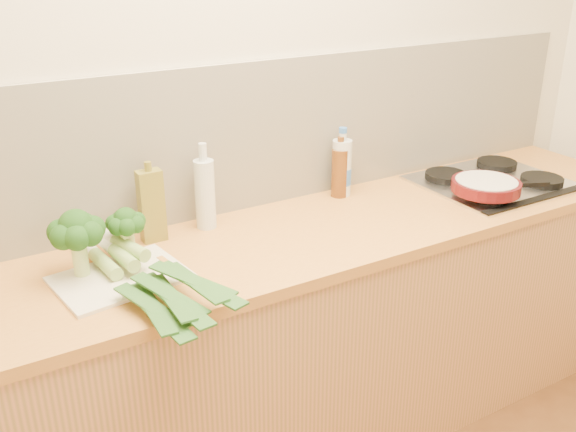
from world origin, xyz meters
TOP-DOWN VIEW (x-y plane):
  - room_shell at (0.00, 1.49)m, footprint 3.50×3.50m
  - counter at (0.00, 1.20)m, footprint 3.20×0.62m
  - gas_hob at (1.02, 1.20)m, footprint 0.58×0.50m
  - chopping_board at (-0.55, 1.18)m, footprint 0.40×0.32m
  - broccoli_left at (-0.64, 1.25)m, footprint 0.16×0.17m
  - broccoli_right at (-0.49, 1.28)m, footprint 0.12×0.12m
  - leek_front at (-0.57, 1.17)m, footprint 0.14×0.73m
  - leek_mid at (-0.51, 1.14)m, footprint 0.15×0.66m
  - leek_back at (-0.48, 1.16)m, footprint 0.24×0.68m
  - skillet at (0.85, 1.08)m, footprint 0.36×0.26m
  - oil_tin at (-0.37, 1.39)m, footprint 0.08×0.05m
  - glass_bottle at (-0.17, 1.40)m, footprint 0.07×0.07m
  - amber_bottle at (0.40, 1.41)m, footprint 0.06×0.06m
  - water_bottle at (0.41, 1.42)m, footprint 0.08×0.08m

SIDE VIEW (x-z plane):
  - counter at x=0.00m, z-range 0.00..0.90m
  - chopping_board at x=-0.55m, z-range 0.90..0.91m
  - gas_hob at x=1.02m, z-range 0.89..0.93m
  - leek_front at x=-0.57m, z-range 0.91..0.96m
  - leek_mid at x=-0.51m, z-range 0.93..0.97m
  - skillet at x=0.85m, z-range 0.94..0.98m
  - leek_back at x=-0.48m, z-range 0.95..0.99m
  - amber_bottle at x=0.40m, z-range 0.88..1.12m
  - water_bottle at x=0.41m, z-range 0.88..1.13m
  - oil_tin at x=-0.37m, z-range 0.89..1.16m
  - glass_bottle at x=-0.17m, z-range 0.88..1.18m
  - broccoli_right at x=-0.49m, z-range 0.94..1.11m
  - broccoli_left at x=-0.64m, z-range 0.95..1.15m
  - room_shell at x=0.00m, z-range -0.58..2.92m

